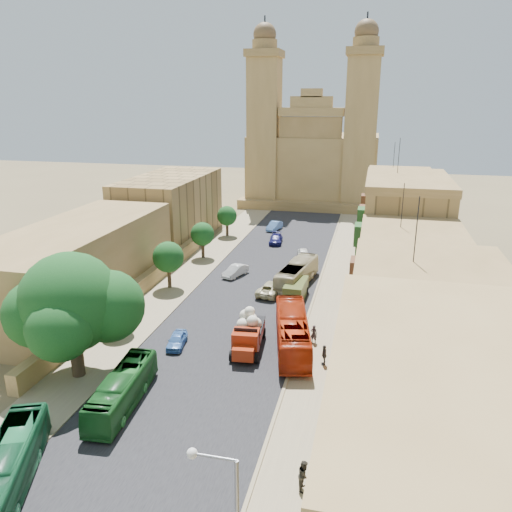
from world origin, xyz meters
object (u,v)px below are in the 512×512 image
at_px(red_truck, 248,332).
at_px(car_blue_b, 274,226).
at_px(bus_red_east, 292,332).
at_px(street_tree_c, 202,234).
at_px(street_tree_d, 227,216).
at_px(bus_green_north, 122,390).
at_px(ficus_tree, 72,305).
at_px(bus_green_south, 9,466).
at_px(car_white_a, 235,271).
at_px(church, 314,158).
at_px(pedestrian_a, 314,334).
at_px(bus_cream_east, 297,274).
at_px(car_dkblue, 276,239).
at_px(pedestrian_c, 324,355).
at_px(street_tree_a, 119,302).
at_px(olive_pickup, 296,290).
at_px(pedestrian_b, 304,475).
at_px(car_cream, 272,288).
at_px(car_blue_a, 177,340).
at_px(car_white_b, 303,252).
at_px(street_tree_b, 168,257).

distance_m(red_truck, car_blue_b, 42.40).
height_order(bus_red_east, car_blue_b, bus_red_east).
height_order(street_tree_c, street_tree_d, street_tree_c).
height_order(street_tree_c, bus_green_north, street_tree_c).
relative_size(ficus_tree, street_tree_d, 2.09).
xyz_separation_m(bus_green_south, car_white_a, (2.99, 37.31, -0.66)).
distance_m(church, pedestrian_a, 65.78).
bearing_deg(car_white_a, street_tree_c, 154.37).
xyz_separation_m(church, bus_cream_east, (4.50, -50.38, -8.09)).
bearing_deg(bus_green_north, car_dkblue, 81.93).
xyz_separation_m(church, car_blue_b, (-3.24, -25.26, -8.80)).
relative_size(bus_green_south, pedestrian_a, 5.55).
bearing_deg(pedestrian_a, street_tree_d, -49.17).
height_order(street_tree_d, pedestrian_c, street_tree_d).
distance_m(bus_green_south, bus_red_east, 24.04).
distance_m(bus_green_north, pedestrian_c, 16.39).
distance_m(car_white_a, car_dkblue, 15.95).
height_order(bus_green_south, bus_red_east, bus_red_east).
relative_size(street_tree_c, red_truck, 0.78).
xyz_separation_m(bus_red_east, car_white_a, (-10.01, 17.08, -0.90)).
distance_m(street_tree_a, car_white_a, 18.90).
bearing_deg(ficus_tree, church, 82.81).
xyz_separation_m(car_blue_b, pedestrian_a, (11.51, -39.42, 0.15)).
height_order(street_tree_d, red_truck, street_tree_d).
bearing_deg(church, olive_pickup, -84.75).
distance_m(bus_green_south, pedestrian_b, 16.82).
xyz_separation_m(bus_green_south, car_cream, (8.66, 32.36, -0.63)).
bearing_deg(olive_pickup, church, 95.25).
relative_size(bus_green_south, pedestrian_c, 5.34).
bearing_deg(car_white_a, ficus_tree, -83.98).
height_order(ficus_tree, pedestrian_a, ficus_tree).
bearing_deg(bus_cream_east, bus_green_south, 82.31).
height_order(church, car_dkblue, church).
xyz_separation_m(church, car_blue_a, (-3.63, -68.19, -8.91)).
height_order(car_white_b, pedestrian_b, pedestrian_b).
xyz_separation_m(street_tree_d, bus_red_east, (16.50, -35.49, -1.71)).
height_order(street_tree_b, car_blue_b, street_tree_b).
relative_size(car_white_b, car_blue_b, 0.85).
relative_size(street_tree_c, bus_red_east, 0.45).
relative_size(street_tree_b, car_blue_a, 1.58).
bearing_deg(olive_pickup, street_tree_b, -179.70).
bearing_deg(car_blue_a, bus_red_east, 3.23).
height_order(bus_cream_east, car_white_a, bus_cream_east).
bearing_deg(red_truck, church, 92.34).
xyz_separation_m(bus_green_north, pedestrian_c, (13.58, 9.18, -0.37)).
height_order(street_tree_b, red_truck, street_tree_b).
height_order(church, bus_green_south, church).
relative_size(olive_pickup, car_cream, 0.95).
xyz_separation_m(street_tree_a, olive_pickup, (15.01, 12.08, -2.11)).
height_order(street_tree_b, bus_red_east, street_tree_b).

